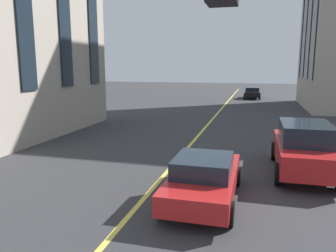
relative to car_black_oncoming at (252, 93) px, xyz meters
The scene contains 4 objects.
lane_centre_line 22.71m from the car_black_oncoming, behind, with size 80.00×0.16×0.01m.
car_black_oncoming is the anchor object (origin of this frame).
car_red_parked_a 29.16m from the car_black_oncoming, behind, with size 4.70×2.14×1.88m.
car_red_far 32.53m from the car_black_oncoming, behind, with size 4.40×1.95×1.37m.
Camera 1 is at (0.94, -3.12, 3.90)m, focal length 35.03 mm.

